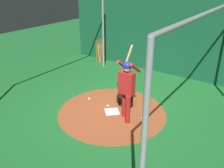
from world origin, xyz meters
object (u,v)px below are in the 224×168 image
(home_plate, at_px, (112,112))
(baseball_1, at_px, (108,106))
(catcher, at_px, (125,93))
(baseball_0, at_px, (142,118))
(batter, at_px, (127,85))
(bat_rack, at_px, (102,50))
(baseball_2, at_px, (89,99))

(home_plate, height_order, baseball_1, baseball_1)
(catcher, bearing_deg, baseball_0, 60.52)
(batter, xyz_separation_m, bat_rack, (-3.88, -3.83, -0.60))
(home_plate, distance_m, baseball_1, 0.34)
(home_plate, relative_size, catcher, 0.44)
(home_plate, height_order, batter, batter)
(catcher, relative_size, baseball_1, 13.01)
(home_plate, xyz_separation_m, bat_rack, (-3.80, -3.27, 0.48))
(batter, distance_m, bat_rack, 5.48)
(baseball_2, bearing_deg, bat_rack, -148.70)
(batter, bearing_deg, bat_rack, -135.40)
(catcher, relative_size, baseball_0, 13.01)
(baseball_0, distance_m, baseball_1, 1.27)
(home_plate, relative_size, baseball_0, 5.68)
(batter, relative_size, baseball_1, 28.69)
(catcher, height_order, baseball_0, catcher)
(baseball_2, bearing_deg, home_plate, 79.73)
(home_plate, relative_size, bat_rack, 0.40)
(home_plate, height_order, baseball_2, baseball_2)
(home_plate, height_order, baseball_0, baseball_0)
(bat_rack, relative_size, baseball_0, 14.20)
(baseball_2, bearing_deg, baseball_0, 88.97)
(bat_rack, height_order, baseball_0, bat_rack)
(batter, relative_size, catcher, 2.21)
(batter, distance_m, baseball_1, 1.37)
(baseball_1, bearing_deg, bat_rack, -140.52)
(bat_rack, bearing_deg, home_plate, 40.76)
(bat_rack, height_order, baseball_2, bat_rack)
(baseball_0, bearing_deg, baseball_2, -91.03)
(bat_rack, relative_size, baseball_2, 14.20)
(home_plate, bearing_deg, catcher, -179.92)
(catcher, xyz_separation_m, baseball_1, (0.54, -0.29, -0.34))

